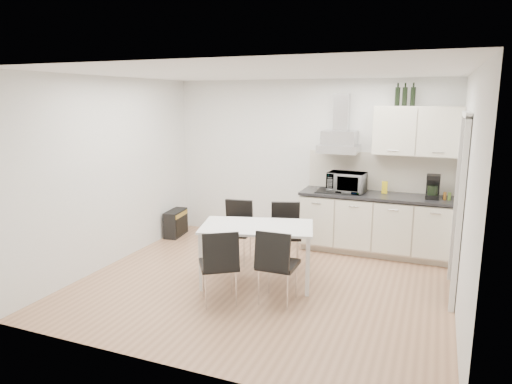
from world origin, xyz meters
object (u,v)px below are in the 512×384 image
dining_table (257,232)px  chair_far_left (236,233)px  floor_speaker (274,230)px  kitchenette (379,200)px  chair_far_right (285,236)px  chair_near_right (278,265)px  chair_near_left (219,266)px  guitar_amp (176,223)px

dining_table → chair_far_left: chair_far_left is taller
chair_far_left → floor_speaker: bearing=-102.4°
kitchenette → chair_far_right: kitchenette is taller
kitchenette → chair_far_right: bearing=-137.4°
chair_far_right → chair_near_right: bearing=84.9°
kitchenette → chair_near_right: kitchenette is taller
kitchenette → chair_near_right: 2.34m
dining_table → floor_speaker: size_ratio=5.72×
chair_near_right → chair_far_right: bearing=103.5°
kitchenette → chair_near_left: size_ratio=2.86×
chair_near_right → chair_far_left: bearing=134.2°
dining_table → chair_far_right: (0.15, 0.68, -0.23)m
chair_far_left → floor_speaker: (0.11, 1.32, -0.31)m
chair_far_left → guitar_amp: (-1.49, 0.81, -0.22)m
chair_far_right → floor_speaker: 1.37m
chair_near_right → guitar_amp: bearing=143.5°
dining_table → chair_near_left: bearing=-120.5°
dining_table → chair_far_right: size_ratio=1.75×
kitchenette → chair_far_left: bearing=-147.5°
chair_far_left → chair_far_right: 0.71m
floor_speaker → chair_far_right: bearing=-60.0°
chair_far_left → chair_near_left: size_ratio=1.00×
chair_far_right → floor_speaker: bearing=-82.6°
dining_table → chair_near_right: chair_near_right is taller
floor_speaker → chair_far_left: bearing=-91.1°
chair_far_left → chair_near_right: size_ratio=1.00×
chair_far_right → chair_near_right: 1.15m
dining_table → kitchenette: bearing=38.2°
chair_far_right → floor_speaker: (-0.59, 1.20, -0.31)m
chair_far_left → chair_far_right: (0.70, 0.13, 0.00)m
dining_table → guitar_amp: size_ratio=2.79×
kitchenette → chair_near_right: bearing=-111.4°
chair_near_right → dining_table: bearing=134.1°
dining_table → floor_speaker: 2.00m
kitchenette → chair_far_right: (-1.12, -1.03, -0.39)m
guitar_amp → floor_speaker: bearing=10.8°
guitar_amp → kitchenette: bearing=-1.1°
dining_table → chair_far_right: bearing=62.1°
chair_near_left → guitar_amp: size_ratio=1.60×
chair_far_right → dining_table: bearing=58.2°
chair_near_left → dining_table: bearing=40.5°
chair_near_left → chair_near_right: 0.67m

